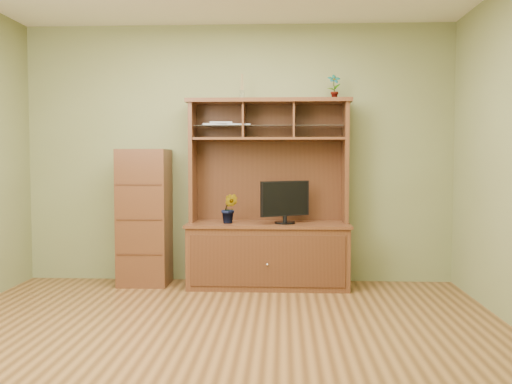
{
  "coord_description": "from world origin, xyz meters",
  "views": [
    {
      "loc": [
        0.48,
        -4.02,
        1.3
      ],
      "look_at": [
        0.23,
        1.2,
        0.99
      ],
      "focal_mm": 40.0,
      "sensor_mm": 36.0,
      "label": 1
    }
  ],
  "objects": [
    {
      "name": "reed_diffuser",
      "position": [
        0.06,
        1.81,
        2.0
      ],
      "size": [
        0.05,
        0.05,
        0.26
      ],
      "color": "silver",
      "rests_on": "media_hutch"
    },
    {
      "name": "orchid_plant",
      "position": [
        -0.06,
        1.65,
        0.8
      ],
      "size": [
        0.18,
        0.15,
        0.3
      ],
      "primitive_type": "imported",
      "rotation": [
        0.0,
        0.0,
        -0.14
      ],
      "color": "#34591E",
      "rests_on": "media_hutch"
    },
    {
      "name": "media_hutch",
      "position": [
        0.33,
        1.73,
        0.52
      ],
      "size": [
        1.66,
        0.61,
        1.9
      ],
      "color": "#492514",
      "rests_on": "room"
    },
    {
      "name": "monitor",
      "position": [
        0.5,
        1.65,
        0.87
      ],
      "size": [
        0.48,
        0.31,
        0.43
      ],
      "rotation": [
        0.0,
        0.0,
        0.53
      ],
      "color": "black",
      "rests_on": "media_hutch"
    },
    {
      "name": "magazines",
      "position": [
        -0.13,
        1.8,
        1.65
      ],
      "size": [
        0.52,
        0.24,
        0.04
      ],
      "color": "#A2A2A7",
      "rests_on": "media_hutch"
    },
    {
      "name": "room",
      "position": [
        0.0,
        0.0,
        1.35
      ],
      "size": [
        4.54,
        4.04,
        2.74
      ],
      "color": "#513217",
      "rests_on": "ground"
    },
    {
      "name": "top_plant",
      "position": [
        0.99,
        1.8,
        2.03
      ],
      "size": [
        0.14,
        0.1,
        0.25
      ],
      "primitive_type": "imported",
      "rotation": [
        0.0,
        0.0,
        0.11
      ],
      "color": "#356C26",
      "rests_on": "media_hutch"
    },
    {
      "name": "side_cabinet",
      "position": [
        -0.95,
        1.76,
        0.7
      ],
      "size": [
        0.5,
        0.45,
        1.39
      ],
      "color": "#492514",
      "rests_on": "room"
    }
  ]
}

